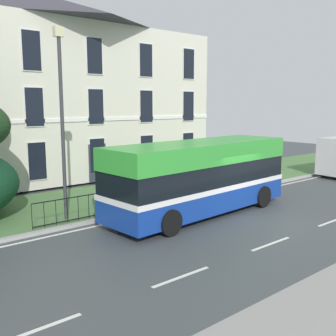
% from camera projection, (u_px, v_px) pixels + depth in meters
% --- Properties ---
extents(ground_plane, '(60.00, 56.00, 0.18)m').
position_uv_depth(ground_plane, '(241.00, 215.00, 16.80)').
color(ground_plane, '#3D4345').
extents(georgian_townhouse, '(18.16, 8.76, 10.96)m').
position_uv_depth(georgian_townhouse, '(61.00, 88.00, 25.70)').
color(georgian_townhouse, beige).
rests_on(georgian_townhouse, ground_plane).
extents(iron_verge_railing, '(12.83, 0.04, 0.97)m').
position_uv_depth(iron_verge_railing, '(169.00, 191.00, 18.36)').
color(iron_verge_railing, black).
rests_on(iron_verge_railing, ground_plane).
extents(single_decker_bus, '(8.96, 3.14, 3.05)m').
position_uv_depth(single_decker_bus, '(200.00, 176.00, 16.69)').
color(single_decker_bus, navy).
rests_on(single_decker_bus, ground_plane).
extents(street_lamp_post, '(0.36, 0.24, 7.28)m').
position_uv_depth(street_lamp_post, '(62.00, 113.00, 15.12)').
color(street_lamp_post, '#333338').
rests_on(street_lamp_post, ground_plane).
extents(litter_bin, '(0.50, 0.50, 1.14)m').
position_uv_depth(litter_bin, '(177.00, 185.00, 19.43)').
color(litter_bin, '#23472D').
rests_on(litter_bin, ground_plane).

